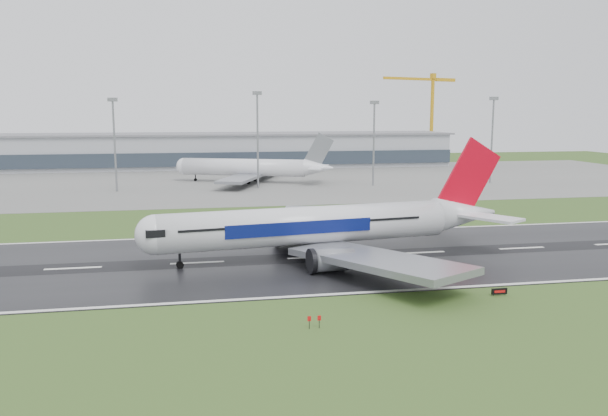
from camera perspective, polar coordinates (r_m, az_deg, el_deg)
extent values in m
plane|color=#304D1C|center=(104.11, -10.05, -5.16)|extent=(520.00, 520.00, 0.00)
cube|color=black|center=(104.10, -10.05, -5.13)|extent=(400.00, 45.00, 0.10)
cube|color=slate|center=(227.41, -10.47, 2.49)|extent=(400.00, 130.00, 0.08)
cube|color=#93969D|center=(286.56, -10.59, 5.29)|extent=(240.00, 36.00, 15.00)
cylinder|color=gray|center=(202.68, -17.44, 5.51)|extent=(0.64, 0.64, 28.71)
cylinder|color=gray|center=(202.48, -4.40, 6.22)|extent=(0.64, 0.64, 30.99)
cylinder|color=gray|center=(210.81, 6.60, 5.90)|extent=(0.64, 0.64, 28.09)
cylinder|color=gray|center=(227.78, 17.32, 5.97)|extent=(0.64, 0.64, 29.61)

